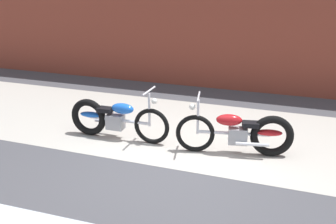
# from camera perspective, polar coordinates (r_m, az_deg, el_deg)

# --- Properties ---
(ground_plane) EXTENTS (80.00, 80.00, 0.00)m
(ground_plane) POSITION_cam_1_polar(r_m,az_deg,el_deg) (6.13, 1.97, -8.76)
(ground_plane) COLOR #47474C
(sidewalk_slab) EXTENTS (36.00, 3.50, 0.01)m
(sidewalk_slab) POSITION_cam_1_polar(r_m,az_deg,el_deg) (7.66, 6.07, -2.93)
(sidewalk_slab) COLOR #B2ADA3
(sidewalk_slab) RESTS_ON ground
(motorcycle_blue) EXTENTS (2.01, 0.58, 1.03)m
(motorcycle_blue) POSITION_cam_1_polar(r_m,az_deg,el_deg) (7.26, -8.43, -0.95)
(motorcycle_blue) COLOR black
(motorcycle_blue) RESTS_ON ground
(motorcycle_red) EXTENTS (1.98, 0.69, 1.03)m
(motorcycle_red) POSITION_cam_1_polar(r_m,az_deg,el_deg) (6.63, 11.08, -3.08)
(motorcycle_red) COLOR black
(motorcycle_red) RESTS_ON ground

